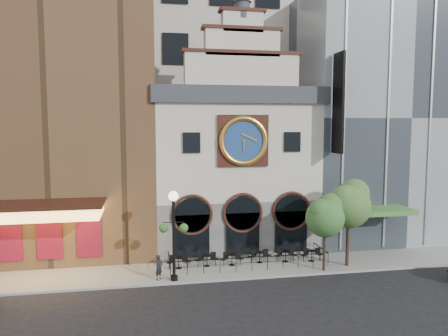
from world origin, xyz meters
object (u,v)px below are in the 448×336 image
Objects in this scene: bistro_5 at (312,255)px; tree_right at (349,203)px; bistro_2 at (232,259)px; tree_left at (325,215)px; pedestrian at (159,267)px; lamppost at (174,226)px; bistro_4 at (285,255)px; bistro_3 at (260,256)px; bistro_0 at (179,262)px; bistro_1 at (207,259)px.

bistro_5 is 0.27× the size of tree_right.
bistro_2 is 6.93m from tree_left.
pedestrian is 2.82m from lamppost.
bistro_4 is 0.27× the size of tree_right.
bistro_2 is 2.00m from bistro_3.
tree_right is (12.72, 0.45, 3.54)m from pedestrian.
bistro_0 is at bearing 179.02° from bistro_5.
bistro_0 and bistro_3 have the same top height.
pedestrian is at bearing -126.16° from bistro_0.
bistro_1 is 0.31× the size of tree_left.
bistro_1 is at bearing 3.64° from bistro_0.
bistro_5 is 3.79m from tree_left.
lamppost is (-7.87, -2.19, 2.96)m from bistro_4.
tree_right is at bearing -15.58° from bistro_3.
bistro_3 is 5.48m from tree_left.
pedestrian is (-8.79, -1.90, 0.31)m from bistro_4.
tree_right reaches higher than bistro_4.
tree_left is (1.95, -2.16, 3.25)m from bistro_4.
bistro_0 is at bearing 179.84° from bistro_2.
bistro_4 is at bearing 173.81° from bistro_5.
bistro_2 is at bearing -174.19° from bistro_3.
bistro_2 and bistro_5 have the same top height.
bistro_3 is 1.00× the size of bistro_4.
bistro_3 is 7.27m from pedestrian.
lamppost reaches higher than tree_left.
bistro_5 is at bearing 148.95° from tree_right.
tree_left is (9.37, -2.12, 3.25)m from bistro_0.
tree_right is at bearing 12.51° from lamppost.
bistro_5 is 4.55m from tree_right.
bistro_0 is 12.07m from tree_right.
pedestrian reaches higher than bistro_2.
bistro_0 and bistro_2 have the same top height.
tree_left is (3.76, -2.31, 3.25)m from bistro_3.
tree_right is at bearing -45.89° from pedestrian.
tree_left is (5.75, -2.11, 3.25)m from bistro_2.
bistro_3 is 0.29× the size of lamppost.
bistro_5 is 1.02× the size of pedestrian.
lamppost is at bearing -179.81° from tree_left.
tree_right is (11.36, -1.41, 3.85)m from bistro_0.
pedestrian is at bearing 178.63° from tree_left.
bistro_3 is at bearing 164.42° from tree_right.
bistro_4 is at bearing -35.70° from pedestrian.
bistro_1 is at bearing 52.74° from lamppost.
bistro_5 is at bearing -38.84° from pedestrian.
tree_right is (3.93, -1.45, 3.85)m from bistro_4.
bistro_2 is at bearing -179.22° from bistro_4.
pedestrian is at bearing -159.62° from bistro_2.
bistro_1 is 1.02× the size of pedestrian.
lamppost is (-9.73, -1.99, 2.96)m from bistro_5.
bistro_1 is 1.70m from bistro_2.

